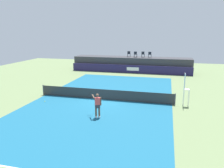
{
  "coord_description": "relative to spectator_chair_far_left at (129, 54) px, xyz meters",
  "views": [
    {
      "loc": [
        5.38,
        -18.37,
        6.03
      ],
      "look_at": [
        0.22,
        2.0,
        1.0
      ],
      "focal_mm": 35.13,
      "sensor_mm": 36.0,
      "label": 1
    }
  ],
  "objects": [
    {
      "name": "spectator_chair_left",
      "position": [
        1.1,
        -0.42,
        0.0
      ],
      "size": [
        0.45,
        0.45,
        0.89
      ],
      "color": "#1E232D",
      "rests_on": "spectator_platform"
    },
    {
      "name": "spectator_platform",
      "position": [
        0.48,
        -0.19,
        -1.59
      ],
      "size": [
        18.0,
        2.8,
        2.2
      ],
      "primitive_type": "cube",
      "color": "#38383D",
      "rests_on": "ground"
    },
    {
      "name": "tennis_ball",
      "position": [
        -4.43,
        -17.44,
        -2.66
      ],
      "size": [
        0.07,
        0.07,
        0.07
      ],
      "primitive_type": "sphere",
      "color": "#D8EA33",
      "rests_on": "court_inner"
    },
    {
      "name": "spectator_chair_right",
      "position": [
        3.25,
        -0.27,
        0.0
      ],
      "size": [
        0.44,
        0.44,
        0.89
      ],
      "color": "#1E232D",
      "rests_on": "spectator_platform"
    },
    {
      "name": "ground_plane",
      "position": [
        0.48,
        -12.49,
        -2.69
      ],
      "size": [
        48.0,
        48.0,
        0.0
      ],
      "primitive_type": "plane",
      "color": "#6B7F51"
    },
    {
      "name": "net_post_near",
      "position": [
        -5.72,
        -15.49,
        -2.19
      ],
      "size": [
        0.1,
        0.1,
        1.0
      ],
      "primitive_type": "cylinder",
      "color": "#4C4C51",
      "rests_on": "ground"
    },
    {
      "name": "net_post_far",
      "position": [
        6.68,
        -15.49,
        -2.19
      ],
      "size": [
        0.1,
        0.1,
        1.0
      ],
      "primitive_type": "cylinder",
      "color": "#4C4C51",
      "rests_on": "ground"
    },
    {
      "name": "spectator_chair_far_left",
      "position": [
        0.0,
        0.0,
        0.0
      ],
      "size": [
        0.47,
        0.47,
        0.89
      ],
      "color": "#1E232D",
      "rests_on": "spectator_platform"
    },
    {
      "name": "spectator_chair_center",
      "position": [
        2.2,
        -0.07,
        0.0
      ],
      "size": [
        0.44,
        0.44,
        0.89
      ],
      "color": "#1E232D",
      "rests_on": "spectator_platform"
    },
    {
      "name": "umpire_chair",
      "position": [
        7.44,
        -15.49,
        -1.11
      ],
      "size": [
        0.47,
        0.47,
        2.76
      ],
      "color": "white",
      "rests_on": "ground"
    },
    {
      "name": "sponsor_wall",
      "position": [
        0.48,
        -1.99,
        -2.09
      ],
      "size": [
        18.0,
        0.22,
        1.2
      ],
      "color": "#231E4C",
      "rests_on": "ground"
    },
    {
      "name": "tennis_player",
      "position": [
        1.18,
        -19.68,
        -1.73
      ],
      "size": [
        1.09,
        1.02,
        1.77
      ],
      "color": "white",
      "rests_on": "court_inner"
    },
    {
      "name": "tennis_net",
      "position": [
        0.48,
        -15.49,
        -2.22
      ],
      "size": [
        12.4,
        0.02,
        0.95
      ],
      "primitive_type": "cube",
      "color": "#2D2D2D",
      "rests_on": "ground"
    },
    {
      "name": "court_inner",
      "position": [
        0.48,
        -15.49,
        -2.69
      ],
      "size": [
        12.0,
        22.0,
        0.0
      ],
      "primitive_type": "cube",
      "color": "#16597A",
      "rests_on": "ground"
    }
  ]
}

